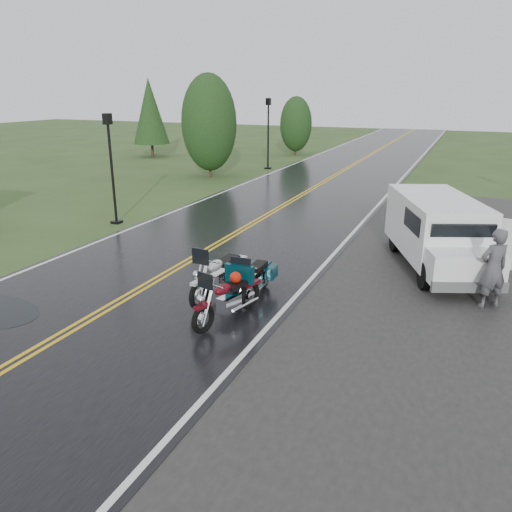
{
  "coord_description": "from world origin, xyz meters",
  "views": [
    {
      "loc": [
        7.38,
        -8.64,
        4.88
      ],
      "look_at": [
        2.8,
        2.0,
        1.0
      ],
      "focal_mm": 35.0,
      "sensor_mm": 36.0,
      "label": 1
    }
  ],
  "objects_px": {
    "lamp_post_near_left": "(112,169)",
    "person_at_van": "(493,270)",
    "motorcycle_teal": "(239,288)",
    "motorcycle_silver": "(199,283)",
    "motorcycle_red": "(203,307)",
    "van_white": "(428,252)",
    "lamp_post_far_left": "(268,134)"
  },
  "relations": [
    {
      "from": "person_at_van",
      "to": "lamp_post_near_left",
      "type": "height_order",
      "value": "lamp_post_near_left"
    },
    {
      "from": "motorcycle_teal",
      "to": "motorcycle_silver",
      "type": "relative_size",
      "value": 0.9
    },
    {
      "from": "motorcycle_teal",
      "to": "lamp_post_far_left",
      "type": "relative_size",
      "value": 0.48
    },
    {
      "from": "motorcycle_red",
      "to": "person_at_van",
      "type": "relative_size",
      "value": 1.14
    },
    {
      "from": "motorcycle_red",
      "to": "person_at_van",
      "type": "height_order",
      "value": "person_at_van"
    },
    {
      "from": "motorcycle_teal",
      "to": "lamp_post_far_left",
      "type": "height_order",
      "value": "lamp_post_far_left"
    },
    {
      "from": "lamp_post_near_left",
      "to": "person_at_van",
      "type": "bearing_deg",
      "value": -12.55
    },
    {
      "from": "motorcycle_silver",
      "to": "lamp_post_far_left",
      "type": "distance_m",
      "value": 22.01
    },
    {
      "from": "motorcycle_red",
      "to": "person_at_van",
      "type": "bearing_deg",
      "value": 48.68
    },
    {
      "from": "van_white",
      "to": "lamp_post_far_left",
      "type": "relative_size",
      "value": 1.17
    },
    {
      "from": "motorcycle_teal",
      "to": "motorcycle_red",
      "type": "bearing_deg",
      "value": -100.46
    },
    {
      "from": "motorcycle_red",
      "to": "motorcycle_teal",
      "type": "relative_size",
      "value": 1.01
    },
    {
      "from": "motorcycle_teal",
      "to": "lamp_post_near_left",
      "type": "distance_m",
      "value": 9.63
    },
    {
      "from": "person_at_van",
      "to": "lamp_post_far_left",
      "type": "bearing_deg",
      "value": -89.5
    },
    {
      "from": "van_white",
      "to": "person_at_van",
      "type": "xyz_separation_m",
      "value": [
        1.48,
        -0.56,
        -0.07
      ]
    },
    {
      "from": "motorcycle_red",
      "to": "van_white",
      "type": "height_order",
      "value": "van_white"
    },
    {
      "from": "motorcycle_red",
      "to": "motorcycle_silver",
      "type": "xyz_separation_m",
      "value": [
        -0.67,
        1.01,
        0.06
      ]
    },
    {
      "from": "motorcycle_teal",
      "to": "van_white",
      "type": "xyz_separation_m",
      "value": [
        3.75,
        3.16,
        0.39
      ]
    },
    {
      "from": "person_at_van",
      "to": "lamp_post_near_left",
      "type": "xyz_separation_m",
      "value": [
        -13.01,
        2.9,
        1.11
      ]
    },
    {
      "from": "motorcycle_teal",
      "to": "motorcycle_silver",
      "type": "height_order",
      "value": "motorcycle_silver"
    },
    {
      "from": "motorcycle_red",
      "to": "person_at_van",
      "type": "distance_m",
      "value": 6.7
    },
    {
      "from": "motorcycle_red",
      "to": "lamp_post_near_left",
      "type": "relative_size",
      "value": 0.53
    },
    {
      "from": "motorcycle_red",
      "to": "lamp_post_near_left",
      "type": "height_order",
      "value": "lamp_post_near_left"
    },
    {
      "from": "motorcycle_red",
      "to": "motorcycle_teal",
      "type": "xyz_separation_m",
      "value": [
        0.21,
        1.28,
        -0.01
      ]
    },
    {
      "from": "motorcycle_red",
      "to": "van_white",
      "type": "xyz_separation_m",
      "value": [
        3.96,
        4.44,
        0.38
      ]
    },
    {
      "from": "person_at_van",
      "to": "lamp_post_far_left",
      "type": "height_order",
      "value": "lamp_post_far_left"
    },
    {
      "from": "van_white",
      "to": "lamp_post_far_left",
      "type": "distance_m",
      "value": 20.87
    },
    {
      "from": "motorcycle_red",
      "to": "van_white",
      "type": "distance_m",
      "value": 5.96
    },
    {
      "from": "motorcycle_teal",
      "to": "person_at_van",
      "type": "bearing_deg",
      "value": 25.4
    },
    {
      "from": "motorcycle_teal",
      "to": "lamp_post_far_left",
      "type": "distance_m",
      "value": 22.04
    },
    {
      "from": "motorcycle_teal",
      "to": "motorcycle_silver",
      "type": "bearing_deg",
      "value": -163.67
    },
    {
      "from": "motorcycle_silver",
      "to": "motorcycle_teal",
      "type": "bearing_deg",
      "value": 22.45
    }
  ]
}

